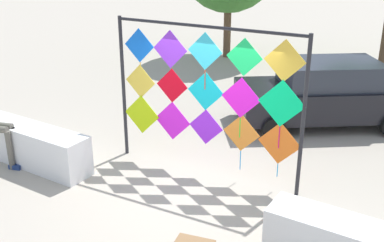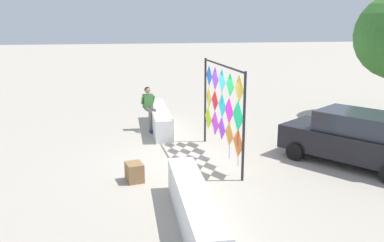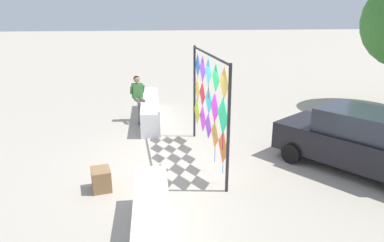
% 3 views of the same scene
% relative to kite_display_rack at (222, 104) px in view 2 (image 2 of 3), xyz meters
% --- Properties ---
extents(ground, '(120.00, 120.00, 0.00)m').
position_rel_kite_display_rack_xyz_m(ground, '(0.12, -0.99, -1.69)').
color(ground, '#ADA393').
extents(plaza_ledge_left, '(3.96, 0.61, 0.79)m').
position_rel_kite_display_rack_xyz_m(plaza_ledge_left, '(-3.72, -1.51, -1.29)').
color(plaza_ledge_left, white).
rests_on(plaza_ledge_left, ground).
extents(plaza_ledge_right, '(3.96, 0.61, 0.79)m').
position_rel_kite_display_rack_xyz_m(plaza_ledge_right, '(3.96, -1.51, -1.29)').
color(plaza_ledge_right, white).
rests_on(plaza_ledge_right, ground).
extents(kite_display_rack, '(3.68, 0.34, 2.84)m').
position_rel_kite_display_rack_xyz_m(kite_display_rack, '(0.00, 0.00, 0.00)').
color(kite_display_rack, '#232328').
rests_on(kite_display_rack, ground).
extents(seated_vendor, '(0.78, 0.59, 1.64)m').
position_rel_kite_display_rack_xyz_m(seated_vendor, '(-3.58, -1.90, -0.71)').
color(seated_vendor, '#666056').
rests_on(seated_vendor, ground).
extents(parked_car, '(4.20, 3.73, 1.54)m').
position_rel_kite_display_rack_xyz_m(parked_car, '(1.08, 3.65, -0.91)').
color(parked_car, black).
rests_on(parked_car, ground).
extents(cardboard_box_large, '(0.59, 0.51, 0.49)m').
position_rel_kite_display_rack_xyz_m(cardboard_box_large, '(1.36, -2.62, -1.44)').
color(cardboard_box_large, olive).
rests_on(cardboard_box_large, ground).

